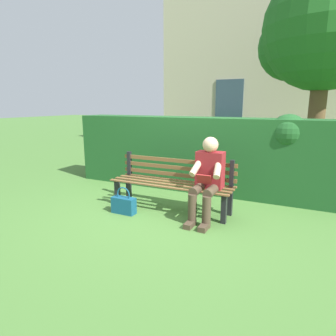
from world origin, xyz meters
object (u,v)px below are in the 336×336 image
at_px(tree, 319,33).
at_px(handbag, 124,205).
at_px(person_seated, 207,177).
at_px(park_bench, 173,182).

bearing_deg(tree, handbag, 56.75).
relative_size(person_seated, handbag, 2.85).
xyz_separation_m(park_bench, tree, (-1.82, -3.12, 2.58)).
bearing_deg(tree, park_bench, 59.75).
height_order(person_seated, handbag, person_seated).
bearing_deg(handbag, park_bench, -137.46).
xyz_separation_m(person_seated, handbag, (1.17, 0.35, -0.48)).
bearing_deg(tree, person_seated, 69.78).
bearing_deg(park_bench, tree, -120.25).
relative_size(park_bench, handbag, 4.70).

